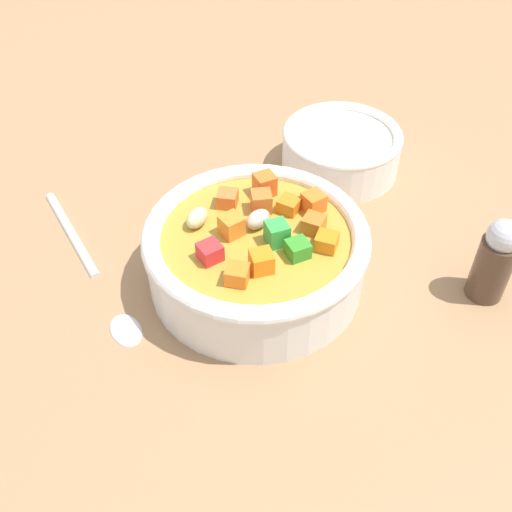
# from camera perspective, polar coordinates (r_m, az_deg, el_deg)

# --- Properties ---
(ground_plane) EXTENTS (1.40, 1.40, 0.02)m
(ground_plane) POSITION_cam_1_polar(r_m,az_deg,el_deg) (0.52, -0.00, -3.00)
(ground_plane) COLOR #9E754F
(soup_bowl_main) EXTENTS (0.18, 0.18, 0.07)m
(soup_bowl_main) POSITION_cam_1_polar(r_m,az_deg,el_deg) (0.49, 0.02, 0.37)
(soup_bowl_main) COLOR white
(soup_bowl_main) RESTS_ON ground_plane
(spoon) EXTENTS (0.15, 0.18, 0.01)m
(spoon) POSITION_cam_1_polar(r_m,az_deg,el_deg) (0.54, -15.47, -1.05)
(spoon) COLOR silver
(spoon) RESTS_ON ground_plane
(side_bowl_small) EXTENTS (0.12, 0.12, 0.05)m
(side_bowl_small) POSITION_cam_1_polar(r_m,az_deg,el_deg) (0.63, 8.11, 10.06)
(side_bowl_small) COLOR white
(side_bowl_small) RESTS_ON ground_plane
(pepper_shaker) EXTENTS (0.03, 0.03, 0.08)m
(pepper_shaker) POSITION_cam_1_polar(r_m,az_deg,el_deg) (0.51, 21.91, -0.35)
(pepper_shaker) COLOR #4C3828
(pepper_shaker) RESTS_ON ground_plane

